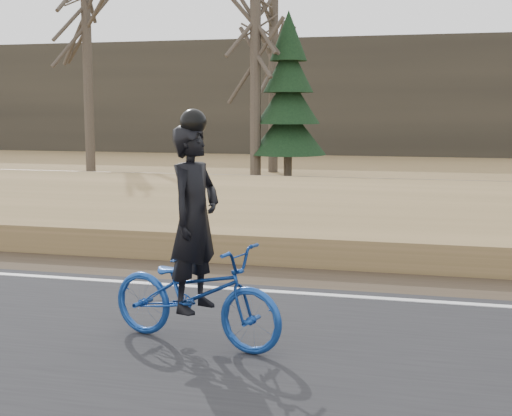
# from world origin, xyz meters

# --- Properties ---
(ground) EXTENTS (120.00, 120.00, 0.00)m
(ground) POSITION_xyz_m (0.00, 0.00, 0.00)
(ground) COLOR #9B7B4E
(ground) RESTS_ON ground
(road) EXTENTS (120.00, 6.00, 0.06)m
(road) POSITION_xyz_m (0.00, -2.50, 0.03)
(road) COLOR black
(road) RESTS_ON ground
(edge_line) EXTENTS (120.00, 0.12, 0.01)m
(edge_line) POSITION_xyz_m (0.00, 0.20, 0.07)
(edge_line) COLOR silver
(edge_line) RESTS_ON road
(shoulder) EXTENTS (120.00, 1.60, 0.04)m
(shoulder) POSITION_xyz_m (0.00, 1.20, 0.02)
(shoulder) COLOR #473A2B
(shoulder) RESTS_ON ground
(embankment) EXTENTS (120.00, 5.00, 0.44)m
(embankment) POSITION_xyz_m (0.00, 4.20, 0.22)
(embankment) COLOR #9B7B4E
(embankment) RESTS_ON ground
(ballast) EXTENTS (120.00, 3.00, 0.45)m
(ballast) POSITION_xyz_m (0.00, 8.00, 0.23)
(ballast) COLOR slate
(ballast) RESTS_ON ground
(railroad) EXTENTS (120.00, 2.40, 0.29)m
(railroad) POSITION_xyz_m (0.00, 8.00, 0.53)
(railroad) COLOR black
(railroad) RESTS_ON ballast
(treeline_backdrop) EXTENTS (120.00, 4.00, 6.00)m
(treeline_backdrop) POSITION_xyz_m (0.00, 30.00, 3.00)
(treeline_backdrop) COLOR #383328
(treeline_backdrop) RESTS_ON ground
(cyclist) EXTENTS (2.06, 1.15, 2.34)m
(cyclist) POSITION_xyz_m (-1.84, -1.96, 0.80)
(cyclist) COLOR navy
(cyclist) RESTS_ON road
(bare_tree_far_left) EXTENTS (0.36, 0.36, 8.51)m
(bare_tree_far_left) POSITION_xyz_m (-12.30, 16.13, 4.25)
(bare_tree_far_left) COLOR brown
(bare_tree_far_left) RESTS_ON ground
(bare_tree_left) EXTENTS (0.36, 0.36, 7.04)m
(bare_tree_left) POSITION_xyz_m (-5.59, 17.86, 3.52)
(bare_tree_left) COLOR brown
(bare_tree_left) RESTS_ON ground
(bare_tree_near_left) EXTENTS (0.36, 0.36, 6.28)m
(bare_tree_near_left) POSITION_xyz_m (-5.43, 14.56, 3.14)
(bare_tree_near_left) COLOR brown
(bare_tree_near_left) RESTS_ON ground
(conifer) EXTENTS (2.60, 2.60, 5.63)m
(conifer) POSITION_xyz_m (-4.46, 15.19, 2.66)
(conifer) COLOR brown
(conifer) RESTS_ON ground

